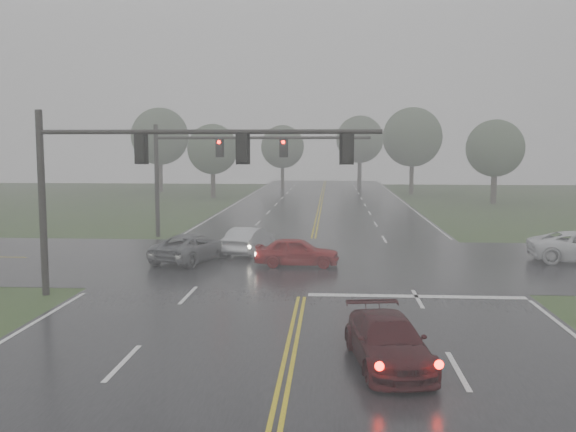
# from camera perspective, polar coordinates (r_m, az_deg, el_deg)

# --- Properties ---
(main_road) EXTENTS (18.00, 160.00, 0.02)m
(main_road) POSITION_cam_1_polar(r_m,az_deg,el_deg) (31.16, 1.73, -4.69)
(main_road) COLOR black
(main_road) RESTS_ON ground
(cross_street) EXTENTS (120.00, 14.00, 0.02)m
(cross_street) POSITION_cam_1_polar(r_m,az_deg,el_deg) (33.13, 1.87, -4.04)
(cross_street) COLOR black
(cross_street) RESTS_ON ground
(stop_bar) EXTENTS (8.50, 0.50, 0.01)m
(stop_bar) POSITION_cam_1_polar(r_m,az_deg,el_deg) (25.88, 11.33, -7.07)
(stop_bar) COLOR white
(stop_bar) RESTS_ON ground
(sedan_maroon) EXTENTS (2.48, 4.76, 1.32)m
(sedan_maroon) POSITION_cam_1_polar(r_m,az_deg,el_deg) (17.95, 8.85, -13.03)
(sedan_maroon) COLOR black
(sedan_maroon) RESTS_ON ground
(sedan_red) EXTENTS (4.18, 1.74, 1.41)m
(sedan_red) POSITION_cam_1_polar(r_m,az_deg,el_deg) (31.76, 0.81, -4.48)
(sedan_red) COLOR maroon
(sedan_red) RESTS_ON ground
(sedan_silver) EXTENTS (2.52, 4.67, 1.46)m
(sedan_silver) POSITION_cam_1_polar(r_m,az_deg,el_deg) (35.49, -3.46, -3.36)
(sedan_silver) COLOR #B6BABF
(sedan_silver) RESTS_ON ground
(car_grey) EXTENTS (3.89, 5.58, 1.42)m
(car_grey) POSITION_cam_1_polar(r_m,az_deg,el_deg) (33.41, -8.54, -4.02)
(car_grey) COLOR #525459
(car_grey) RESTS_ON ground
(signal_gantry_near) EXTENTS (13.37, 0.32, 7.31)m
(signal_gantry_near) POSITION_cam_1_polar(r_m,az_deg,el_deg) (25.42, -12.65, 4.36)
(signal_gantry_near) COLOR black
(signal_gantry_near) RESTS_ON ground
(signal_gantry_far) EXTENTS (13.91, 0.37, 7.30)m
(signal_gantry_far) POSITION_cam_1_polar(r_m,az_deg,el_deg) (41.55, -5.81, 5.16)
(signal_gantry_far) COLOR black
(signal_gantry_far) RESTS_ON ground
(tree_nw_a) EXTENTS (5.76, 5.76, 8.46)m
(tree_nw_a) POSITION_cam_1_polar(r_m,az_deg,el_deg) (74.15, -6.72, 5.91)
(tree_nw_a) COLOR #31281F
(tree_nw_a) RESTS_ON ground
(tree_ne_a) EXTENTS (7.25, 7.25, 10.65)m
(tree_ne_a) POSITION_cam_1_polar(r_m,az_deg,el_deg) (80.25, 11.00, 6.90)
(tree_ne_a) COLOR #31281F
(tree_ne_a) RESTS_ON ground
(tree_n_mid) EXTENTS (6.03, 6.03, 8.85)m
(tree_n_mid) POSITION_cam_1_polar(r_m,az_deg,el_deg) (90.04, -0.50, 6.17)
(tree_n_mid) COLOR #31281F
(tree_n_mid) RESTS_ON ground
(tree_e_near) EXTENTS (5.89, 5.89, 8.65)m
(tree_e_near) POSITION_cam_1_polar(r_m,az_deg,el_deg) (69.41, 17.93, 5.74)
(tree_e_near) COLOR #31281F
(tree_e_near) RESTS_ON ground
(tree_nw_b) EXTENTS (7.42, 7.42, 10.90)m
(tree_nw_b) POSITION_cam_1_polar(r_m,az_deg,el_deg) (85.40, -11.32, 6.95)
(tree_nw_b) COLOR #31281F
(tree_nw_b) RESTS_ON ground
(tree_n_far) EXTENTS (7.19, 7.19, 10.56)m
(tree_n_far) POSITION_cam_1_polar(r_m,az_deg,el_deg) (98.66, 6.41, 6.78)
(tree_n_far) COLOR #31281F
(tree_n_far) RESTS_ON ground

